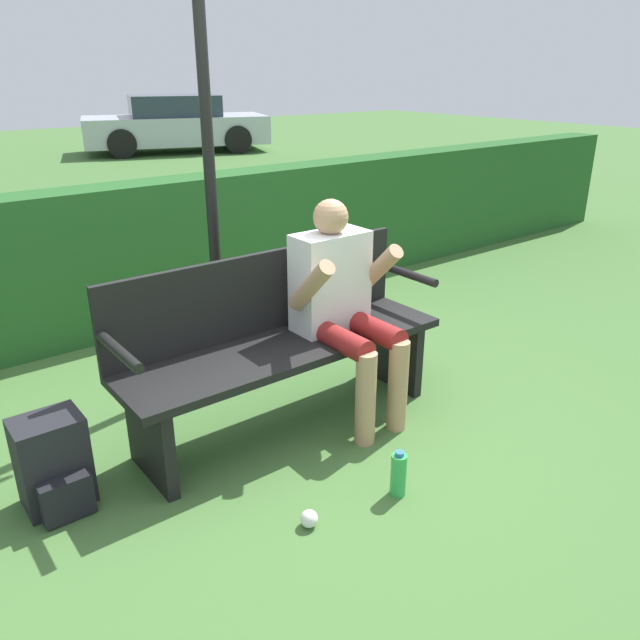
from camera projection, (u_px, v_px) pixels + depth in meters
The scene contains 9 objects.
ground_plane at pixel (289, 424), 3.55m from camera, with size 40.00×40.00×0.00m, color #426B33.
hedge_back at pixel (142, 256), 4.75m from camera, with size 12.00×0.36×1.10m.
park_bench at pixel (279, 341), 3.42m from camera, with size 1.86×0.51×0.96m.
person_seated at pixel (342, 299), 3.44m from camera, with size 0.56×0.62×1.24m.
backpack at pixel (54, 465), 2.84m from camera, with size 0.30×0.31×0.44m.
water_bottle at pixel (398, 474), 2.93m from camera, with size 0.08×0.08×0.24m.
signpost at pixel (209, 154), 3.64m from camera, with size 0.38×0.09×2.53m.
parked_car at pixel (176, 125), 14.76m from camera, with size 4.53×2.97×1.29m.
litter_crumple at pixel (309, 519), 2.75m from camera, with size 0.08×0.08×0.08m.
Camera 1 is at (-1.74, -2.54, 1.89)m, focal length 35.00 mm.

